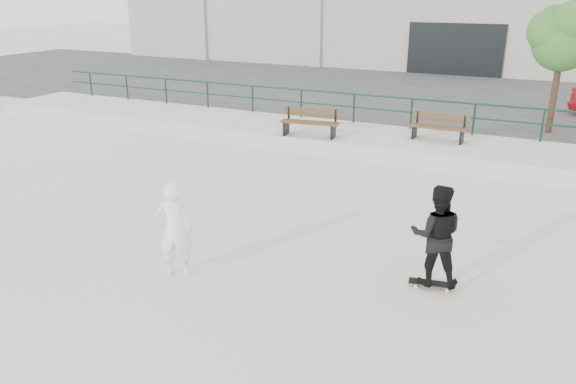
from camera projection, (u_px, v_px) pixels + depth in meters
The scene contains 10 objects.
ground at pixel (205, 276), 10.14m from camera, with size 120.00×120.00×0.00m, color beige.
ledge at pixel (369, 142), 18.10m from camera, with size 30.00×3.00×0.50m, color beige.
parking_strip at pixel (427, 98), 25.30m from camera, with size 60.00×14.00×0.50m, color #373737.
railing at pixel (382, 104), 18.86m from camera, with size 28.00×0.06×1.03m.
bench_left at pixel (310, 123), 17.66m from camera, with size 1.91×0.78×0.85m.
bench_right at pixel (439, 127), 17.17m from camera, with size 1.75×0.56×0.80m.
tree at pixel (565, 34), 17.22m from camera, with size 2.31×2.05×4.10m.
skateboard at pixel (431, 284), 9.75m from camera, with size 0.80×0.34×0.09m.
standing_skater at pixel (436, 235), 9.44m from camera, with size 0.87×0.68×1.80m, color black.
seated_skater at pixel (175, 230), 9.91m from camera, with size 0.65×0.43×1.78m, color white.
Camera 1 is at (5.26, -7.46, 4.90)m, focal length 35.00 mm.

